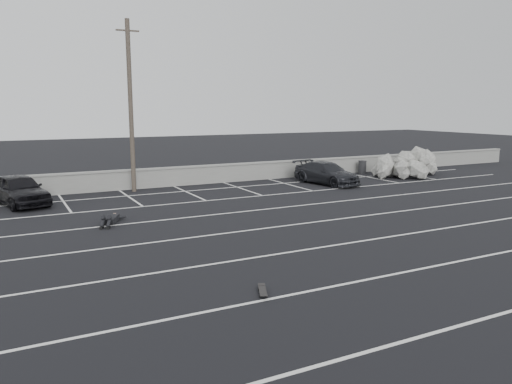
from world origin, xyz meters
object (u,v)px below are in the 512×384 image
car_right (327,173)px  person (112,216)px  car_left (19,190)px  trash_bin (362,167)px  riprap_pile (409,168)px  skateboard (263,291)px  utility_pole (131,106)px

car_right → person: bearing=-172.2°
car_left → trash_bin: 20.58m
riprap_pile → skateboard: (-17.65, -13.47, -0.48)m
car_left → trash_bin: (20.53, 1.35, -0.26)m
car_right → person: (-12.89, -4.10, -0.39)m
trash_bin → riprap_pile: bearing=-54.2°
car_left → car_right: bearing=-20.5°
car_left → person: (2.98, -5.30, -0.46)m
utility_pole → person: bearing=-110.5°
trash_bin → skateboard: size_ratio=1.24×
car_right → person: size_ratio=1.69×
utility_pole → person: size_ratio=3.41×
trash_bin → skateboard: (-15.92, -15.88, -0.37)m
skateboard → person: bearing=123.7°
utility_pole → skateboard: (-0.82, -15.82, -4.32)m
car_left → car_right: size_ratio=0.95×
trash_bin → person: trash_bin is taller
person → trash_bin: bearing=45.1°
car_left → utility_pole: utility_pole is taller
car_left → utility_pole: bearing=-2.9°
car_left → skateboard: car_left is taller
utility_pole → riprap_pile: size_ratio=1.54×
car_right → trash_bin: (4.67, 2.55, -0.19)m
utility_pole → car_right: bearing=-13.4°
car_left → utility_pole: (5.44, 1.29, 3.69)m
person → car_right: bearing=42.0°
car_right → trash_bin: 5.32m
trash_bin → riprap_pile: 2.97m
trash_bin → riprap_pile: (1.74, -2.41, 0.11)m
car_right → utility_pole: bearing=156.7°
trash_bin → person: (-17.56, -6.65, -0.20)m
car_left → riprap_pile: bearing=-18.9°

